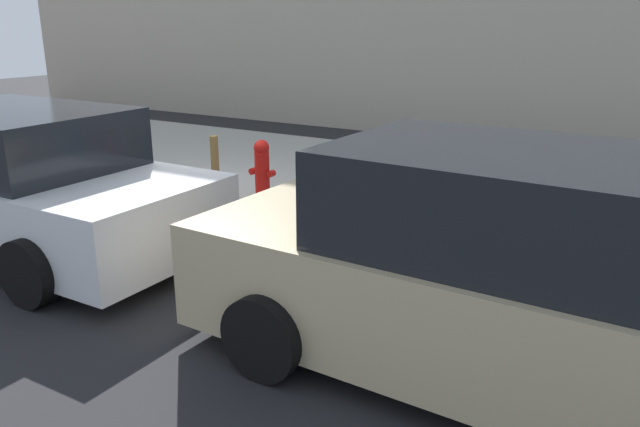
# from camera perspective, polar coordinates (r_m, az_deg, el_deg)

# --- Properties ---
(ground_plane) EXTENTS (40.00, 40.00, 0.00)m
(ground_plane) POSITION_cam_1_polar(r_m,az_deg,el_deg) (8.52, -12.51, -0.02)
(ground_plane) COLOR black
(sidewalk_curb) EXTENTS (18.00, 5.00, 0.14)m
(sidewalk_curb) POSITION_cam_1_polar(r_m,az_deg,el_deg) (10.38, -3.14, 3.91)
(sidewalk_curb) COLOR #9E9B93
(sidewalk_curb) RESTS_ON ground_plane
(suitcase_teal_0) EXTENTS (0.38, 0.23, 0.73)m
(suitcase_teal_0) POSITION_cam_1_polar(r_m,az_deg,el_deg) (7.12, 16.04, 0.29)
(suitcase_teal_0) COLOR #0F606B
(suitcase_teal_0) RESTS_ON sidewalk_curb
(suitcase_maroon_1) EXTENTS (0.40, 0.24, 1.07)m
(suitcase_maroon_1) POSITION_cam_1_polar(r_m,az_deg,el_deg) (7.32, 12.95, 1.32)
(suitcase_maroon_1) COLOR maroon
(suitcase_maroon_1) RESTS_ON sidewalk_curb
(suitcase_red_2) EXTENTS (0.36, 0.25, 0.96)m
(suitcase_red_2) POSITION_cam_1_polar(r_m,az_deg,el_deg) (7.41, 9.63, 1.44)
(suitcase_red_2) COLOR red
(suitcase_red_2) RESTS_ON sidewalk_curb
(suitcase_olive_3) EXTENTS (0.52, 0.30, 0.82)m
(suitcase_olive_3) POSITION_cam_1_polar(r_m,az_deg,el_deg) (7.62, 6.39, 2.32)
(suitcase_olive_3) COLOR #59601E
(suitcase_olive_3) RESTS_ON sidewalk_curb
(suitcase_black_4) EXTENTS (0.36, 0.19, 0.79)m
(suitcase_black_4) POSITION_cam_1_polar(r_m,az_deg,el_deg) (7.76, 2.83, 2.55)
(suitcase_black_4) COLOR black
(suitcase_black_4) RESTS_ON sidewalk_curb
(suitcase_silver_5) EXTENTS (0.45, 0.21, 0.78)m
(suitcase_silver_5) POSITION_cam_1_polar(r_m,az_deg,el_deg) (7.99, -0.01, 3.01)
(suitcase_silver_5) COLOR #9EA0A8
(suitcase_silver_5) RESTS_ON sidewalk_curb
(fire_hydrant) EXTENTS (0.39, 0.21, 0.80)m
(fire_hydrant) POSITION_cam_1_polar(r_m,az_deg,el_deg) (8.50, -5.32, 4.19)
(fire_hydrant) COLOR red
(fire_hydrant) RESTS_ON sidewalk_curb
(bollard_post) EXTENTS (0.11, 0.11, 0.81)m
(bollard_post) POSITION_cam_1_polar(r_m,az_deg,el_deg) (8.80, -9.57, 4.41)
(bollard_post) COLOR brown
(bollard_post) RESTS_ON sidewalk_curb
(parked_car_beige_0) EXTENTS (4.72, 2.14, 1.68)m
(parked_car_beige_0) POSITION_cam_1_polar(r_m,az_deg,el_deg) (4.50, 16.89, -5.70)
(parked_car_beige_0) COLOR tan
(parked_car_beige_0) RESTS_ON ground_plane
(parked_car_white_1) EXTENTS (4.74, 2.14, 1.56)m
(parked_car_white_1) POSITION_cam_1_polar(r_m,az_deg,el_deg) (7.73, -25.89, 2.52)
(parked_car_white_1) COLOR silver
(parked_car_white_1) RESTS_ON ground_plane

